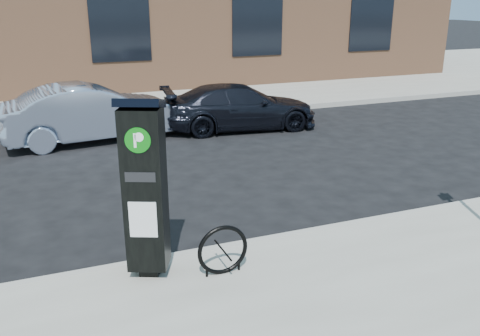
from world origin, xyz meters
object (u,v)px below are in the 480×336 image
parking_kiosk (145,187)px  car_silver (91,113)px  bike_rack (223,250)px  car_dark (240,107)px

parking_kiosk → car_silver: size_ratio=0.52×
parking_kiosk → bike_rack: size_ratio=3.43×
parking_kiosk → bike_rack: (0.82, -0.33, -0.80)m
car_dark → bike_rack: bearing=163.4°
bike_rack → car_silver: bearing=94.7°
bike_rack → car_silver: car_silver is taller
bike_rack → car_dark: size_ratio=0.16×
car_silver → car_dark: 3.77m
bike_rack → car_silver: size_ratio=0.15×
bike_rack → car_dark: bearing=65.9°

